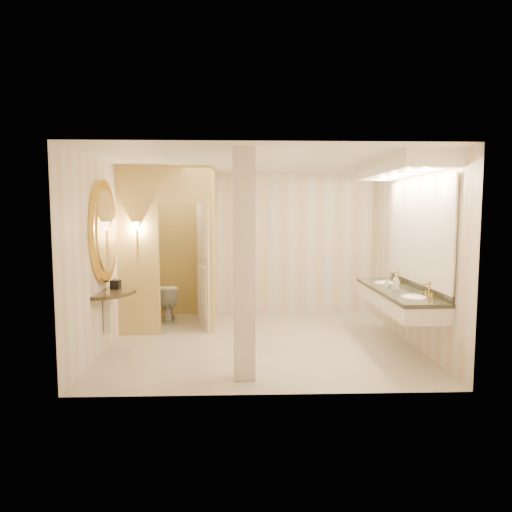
{
  "coord_description": "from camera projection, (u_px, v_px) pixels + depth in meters",
  "views": [
    {
      "loc": [
        -0.3,
        -6.76,
        1.97
      ],
      "look_at": [
        -0.06,
        0.2,
        1.3
      ],
      "focal_mm": 32.0,
      "sensor_mm": 36.0,
      "label": 1
    }
  ],
  "objects": [
    {
      "name": "floor",
      "position": [
        261.0,
        342.0,
        6.93
      ],
      "size": [
        4.5,
        4.5,
        0.0
      ],
      "primitive_type": "plane",
      "color": "beige",
      "rests_on": "ground"
    },
    {
      "name": "ceiling",
      "position": [
        261.0,
        162.0,
        6.67
      ],
      "size": [
        4.5,
        4.5,
        0.0
      ],
      "primitive_type": "plane",
      "rotation": [
        3.14,
        0.0,
        0.0
      ],
      "color": "silver",
      "rests_on": "wall_back"
    },
    {
      "name": "wall_back",
      "position": [
        256.0,
        244.0,
        8.79
      ],
      "size": [
        4.5,
        0.02,
        2.7
      ],
      "primitive_type": "cube",
      "color": "beige",
      "rests_on": "floor"
    },
    {
      "name": "wall_front",
      "position": [
        269.0,
        271.0,
        4.81
      ],
      "size": [
        4.5,
        0.02,
        2.7
      ],
      "primitive_type": "cube",
      "color": "beige",
      "rests_on": "floor"
    },
    {
      "name": "wall_left",
      "position": [
        109.0,
        254.0,
        6.72
      ],
      "size": [
        0.02,
        4.0,
        2.7
      ],
      "primitive_type": "cube",
      "color": "beige",
      "rests_on": "floor"
    },
    {
      "name": "wall_right",
      "position": [
        410.0,
        253.0,
        6.87
      ],
      "size": [
        0.02,
        4.0,
        2.7
      ],
      "primitive_type": "cube",
      "color": "beige",
      "rests_on": "floor"
    },
    {
      "name": "toilet_closet",
      "position": [
        192.0,
        247.0,
        7.72
      ],
      "size": [
        1.5,
        1.55,
        2.7
      ],
      "color": "#E3C976",
      "rests_on": "floor"
    },
    {
      "name": "wall_sconce",
      "position": [
        137.0,
        227.0,
        7.12
      ],
      "size": [
        0.14,
        0.14,
        0.42
      ],
      "color": "gold",
      "rests_on": "toilet_closet"
    },
    {
      "name": "vanity",
      "position": [
        402.0,
        236.0,
        6.44
      ],
      "size": [
        0.75,
        2.4,
        2.09
      ],
      "color": "silver",
      "rests_on": "floor"
    },
    {
      "name": "console_shelf",
      "position": [
        104.0,
        256.0,
        6.39
      ],
      "size": [
        1.1,
        1.1,
        2.0
      ],
      "color": "black",
      "rests_on": "floor"
    },
    {
      "name": "pillar",
      "position": [
        244.0,
        265.0,
        5.32
      ],
      "size": [
        0.26,
        0.26,
        2.7
      ],
      "primitive_type": "cube",
      "color": "silver",
      "rests_on": "floor"
    },
    {
      "name": "tissue_box",
      "position": [
        116.0,
        284.0,
        6.52
      ],
      "size": [
        0.13,
        0.13,
        0.13
      ],
      "primitive_type": "cube",
      "rotation": [
        0.0,
        0.0,
        -0.07
      ],
      "color": "black",
      "rests_on": "console_shelf"
    },
    {
      "name": "toilet",
      "position": [
        168.0,
        303.0,
        8.26
      ],
      "size": [
        0.45,
        0.7,
        0.67
      ],
      "primitive_type": "imported",
      "rotation": [
        0.0,
        0.0,
        3.27
      ],
      "color": "white",
      "rests_on": "floor"
    },
    {
      "name": "soap_bottle_a",
      "position": [
        386.0,
        283.0,
        6.68
      ],
      "size": [
        0.06,
        0.06,
        0.12
      ],
      "primitive_type": "imported",
      "rotation": [
        0.0,
        0.0,
        0.07
      ],
      "color": "beige",
      "rests_on": "vanity"
    },
    {
      "name": "soap_bottle_b",
      "position": [
        388.0,
        283.0,
        6.69
      ],
      "size": [
        0.1,
        0.1,
        0.11
      ],
      "primitive_type": "imported",
      "rotation": [
        0.0,
        0.0,
        -0.22
      ],
      "color": "silver",
      "rests_on": "vanity"
    },
    {
      "name": "soap_bottle_c",
      "position": [
        396.0,
        282.0,
        6.39
      ],
      "size": [
        0.11,
        0.11,
        0.23
      ],
      "primitive_type": "imported",
      "rotation": [
        0.0,
        0.0,
        -0.3
      ],
      "color": "#C6B28C",
      "rests_on": "vanity"
    }
  ]
}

